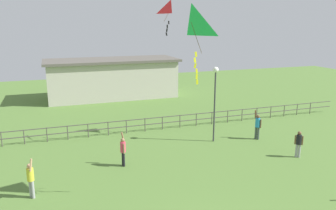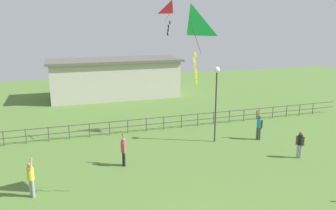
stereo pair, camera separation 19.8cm
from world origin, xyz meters
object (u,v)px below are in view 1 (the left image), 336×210
(person_6, at_px, (299,142))
(kite_5, at_px, (191,24))
(kite_0, at_px, (171,9))
(lamppost, at_px, (215,88))
(person_7, at_px, (258,125))
(person_0, at_px, (123,150))
(person_3, at_px, (31,178))

(person_6, height_order, kite_5, kite_5)
(kite_0, height_order, kite_5, kite_0)
(lamppost, height_order, person_7, lamppost)
(person_7, bearing_deg, kite_5, -140.93)
(person_6, relative_size, kite_5, 0.51)
(lamppost, bearing_deg, person_6, -50.32)
(person_0, xyz_separation_m, person_3, (-4.47, -2.01, 0.02))
(person_3, bearing_deg, person_6, -0.34)
(person_6, bearing_deg, kite_5, -161.75)
(lamppost, height_order, kite_0, kite_0)
(person_0, distance_m, kite_5, 8.16)
(lamppost, xyz_separation_m, person_0, (-6.28, -1.89, -2.55))
(lamppost, relative_size, person_3, 2.58)
(person_0, relative_size, kite_5, 0.60)
(person_7, distance_m, kite_0, 9.21)
(person_3, relative_size, person_7, 0.96)
(person_3, xyz_separation_m, person_6, (14.06, -0.08, -0.05))
(kite_5, bearing_deg, person_7, 39.07)
(person_3, bearing_deg, kite_0, 29.98)
(lamppost, height_order, kite_5, kite_5)
(person_0, relative_size, person_6, 1.19)
(person_7, height_order, kite_0, kite_0)
(lamppost, bearing_deg, person_7, -11.41)
(lamppost, xyz_separation_m, person_7, (2.87, -0.58, -2.49))
(person_0, bearing_deg, lamppost, 16.71)
(kite_0, bearing_deg, lamppost, -16.23)
(lamppost, relative_size, person_6, 3.13)
(kite_0, xyz_separation_m, kite_5, (-1.82, -7.32, -0.84))
(person_0, height_order, kite_5, kite_5)
(kite_0, distance_m, kite_5, 7.59)
(person_6, bearing_deg, person_0, 167.69)
(kite_0, relative_size, kite_5, 0.66)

